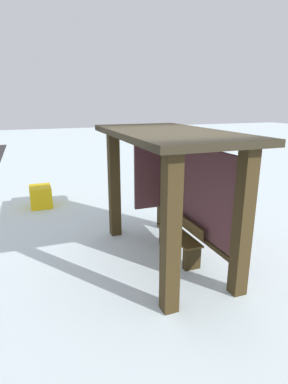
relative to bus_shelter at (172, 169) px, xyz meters
name	(u,v)px	position (x,y,z in m)	size (l,w,h in m)	color
ground_plane	(165,258)	(0.08, -0.14, -1.66)	(60.00, 60.00, 0.00)	white
bus_shelter	(172,169)	(0.00, 0.00, 0.00)	(3.34, 1.73, 2.34)	#362913
bench_left_inside	(180,239)	(0.08, 0.16, -1.32)	(1.22, 0.35, 0.72)	#4D3A1B
grit_bin	(41,196)	(-3.83, -2.13, -1.37)	(0.70, 0.56, 0.57)	yellow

